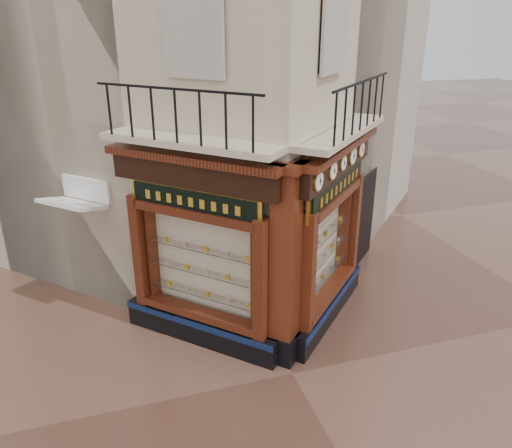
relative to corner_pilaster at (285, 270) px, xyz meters
name	(u,v)px	position (x,y,z in m)	size (l,w,h in m)	color
ground	(292,374)	(0.00, -0.50, -1.95)	(80.00, 80.00, 0.00)	#513125
main_building	(210,27)	(0.00, 5.66, 4.05)	(8.00, 8.00, 12.00)	beige
neighbour_left	(107,45)	(-2.47, 8.13, 3.55)	(8.00, 8.00, 11.00)	#B2A79B
neighbour_right	(271,43)	(2.47, 8.13, 3.55)	(8.00, 8.00, 11.00)	#B2A79B
shopfront_left	(198,254)	(-1.41, 1.07, 0.03)	(2.86, 2.86, 3.98)	black
shopfront_right	(330,237)	(1.41, 1.07, 0.03)	(2.86, 2.86, 3.98)	black
corner_pilaster	(285,270)	(0.00, 0.00, 0.00)	(0.85, 0.85, 3.98)	black
balcony	(269,136)	(0.00, 0.99, 2.27)	(5.94, 2.97, 1.03)	beige
clock_a	(318,181)	(0.54, -0.06, 1.67)	(0.30, 0.30, 0.37)	gold
clock_b	(333,170)	(1.06, 0.45, 1.67)	(0.30, 0.30, 0.37)	gold
clock_c	(343,163)	(1.48, 0.87, 1.67)	(0.27, 0.27, 0.33)	gold
clock_d	(352,156)	(1.91, 1.30, 1.67)	(0.32, 0.32, 0.40)	gold
clock_e	(361,149)	(2.33, 1.72, 1.67)	(0.28, 0.28, 0.34)	gold
awning	(88,310)	(-3.69, 2.99, -1.95)	(1.30, 0.78, 0.08)	white
signboard_left	(193,201)	(-1.46, 1.01, 1.15)	(2.07, 2.07, 0.55)	gold
signboard_right	(337,186)	(1.46, 1.01, 1.15)	(2.22, 2.22, 0.59)	gold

